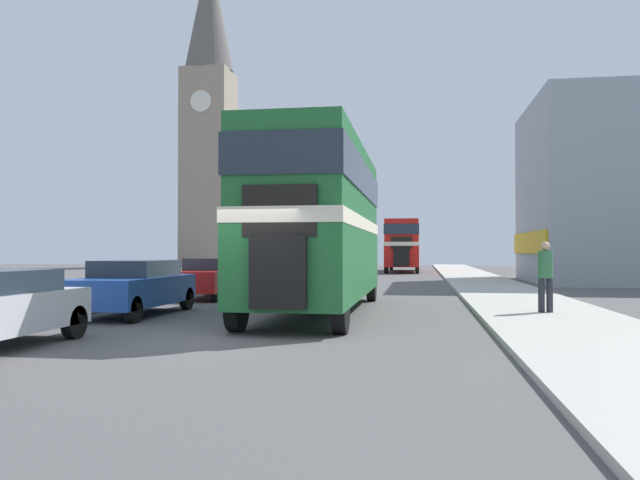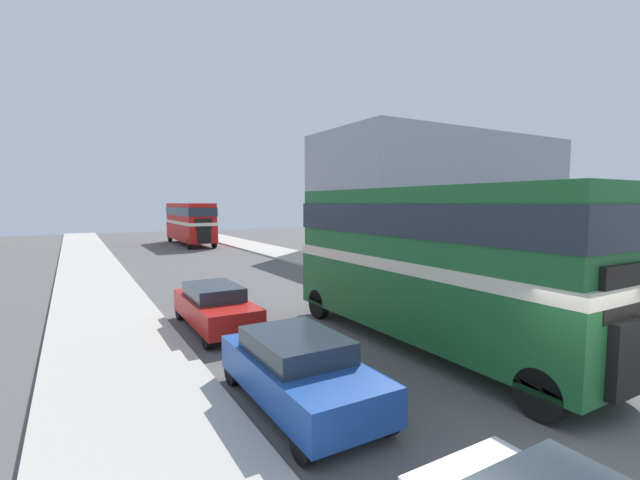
{
  "view_description": "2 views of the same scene",
  "coord_description": "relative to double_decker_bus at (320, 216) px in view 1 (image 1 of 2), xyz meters",
  "views": [
    {
      "loc": [
        3.54,
        -11.44,
        1.7
      ],
      "look_at": [
        0.87,
        5.31,
        1.98
      ],
      "focal_mm": 35.0,
      "sensor_mm": 36.0,
      "label": 1
    },
    {
      "loc": [
        -7.67,
        -3.45,
        4.07
      ],
      "look_at": [
        0.87,
        11.18,
        2.59
      ],
      "focal_mm": 24.0,
      "sensor_mm": 36.0,
      "label": 2
    }
  ],
  "objects": [
    {
      "name": "car_parked_far",
      "position": [
        -4.65,
        4.67,
        -1.9
      ],
      "size": [
        1.69,
        4.4,
        1.42
      ],
      "color": "red",
      "rests_on": "ground_plane"
    },
    {
      "name": "double_decker_bus",
      "position": [
        0.0,
        0.0,
        0.0
      ],
      "size": [
        2.49,
        10.23,
        4.47
      ],
      "color": "#1E602D",
      "rests_on": "ground_plane"
    },
    {
      "name": "church_tower",
      "position": [
        -18.98,
        45.37,
        14.48
      ],
      "size": [
        5.05,
        5.05,
        33.46
      ],
      "color": "gray",
      "rests_on": "ground_plane"
    },
    {
      "name": "sidewalk_right",
      "position": [
        5.88,
        -5.28,
        -2.58
      ],
      "size": [
        3.5,
        120.0,
        0.12
      ],
      "color": "#B7B2A8",
      "rests_on": "ground_plane"
    },
    {
      "name": "pedestrian_walking",
      "position": [
        5.84,
        -0.15,
        -1.5
      ],
      "size": [
        0.36,
        0.36,
        1.8
      ],
      "color": "#282833",
      "rests_on": "sidewalk_right"
    },
    {
      "name": "car_parked_mid",
      "position": [
        -4.73,
        -1.36,
        -1.89
      ],
      "size": [
        1.84,
        4.28,
        1.43
      ],
      "color": "#1E479E",
      "rests_on": "ground_plane"
    },
    {
      "name": "bus_distant",
      "position": [
        1.4,
        33.25,
        -0.26
      ],
      "size": [
        2.54,
        10.18,
        4.0
      ],
      "color": "red",
      "rests_on": "ground_plane"
    },
    {
      "name": "ground_plane",
      "position": [
        -0.87,
        -5.28,
        -2.64
      ],
      "size": [
        120.0,
        120.0,
        0.0
      ],
      "primitive_type": "plane",
      "color": "#565454"
    }
  ]
}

